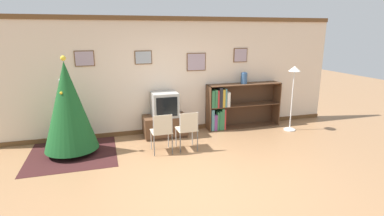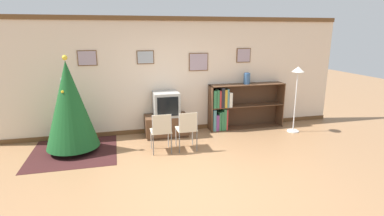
{
  "view_description": "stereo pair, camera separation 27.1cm",
  "coord_description": "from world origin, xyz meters",
  "px_view_note": "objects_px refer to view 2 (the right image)",
  "views": [
    {
      "loc": [
        -1.5,
        -4.33,
        2.37
      ],
      "look_at": [
        0.22,
        1.37,
        0.84
      ],
      "focal_mm": 28.0,
      "sensor_mm": 36.0,
      "label": 1
    },
    {
      "loc": [
        -1.23,
        -4.41,
        2.37
      ],
      "look_at": [
        0.22,
        1.37,
        0.84
      ],
      "focal_mm": 28.0,
      "sensor_mm": 36.0,
      "label": 2
    }
  ],
  "objects_px": {
    "vase": "(247,78)",
    "standing_lamp": "(297,82)",
    "christmas_tree": "(70,105)",
    "tv_console": "(166,125)",
    "television": "(166,104)",
    "folding_chair_right": "(187,128)",
    "folding_chair_left": "(161,130)",
    "bookshelf": "(232,107)"
  },
  "relations": [
    {
      "from": "vase",
      "to": "standing_lamp",
      "type": "bearing_deg",
      "value": -30.09
    },
    {
      "from": "christmas_tree",
      "to": "tv_console",
      "type": "relative_size",
      "value": 1.96
    },
    {
      "from": "tv_console",
      "to": "standing_lamp",
      "type": "distance_m",
      "value": 3.22
    },
    {
      "from": "television",
      "to": "folding_chair_right",
      "type": "distance_m",
      "value": 1.07
    },
    {
      "from": "folding_chair_right",
      "to": "folding_chair_left",
      "type": "bearing_deg",
      "value": 180.0
    },
    {
      "from": "tv_console",
      "to": "vase",
      "type": "bearing_deg",
      "value": 3.07
    },
    {
      "from": "christmas_tree",
      "to": "tv_console",
      "type": "height_order",
      "value": "christmas_tree"
    },
    {
      "from": "tv_console",
      "to": "bookshelf",
      "type": "relative_size",
      "value": 0.52
    },
    {
      "from": "television",
      "to": "bookshelf",
      "type": "height_order",
      "value": "bookshelf"
    },
    {
      "from": "standing_lamp",
      "to": "christmas_tree",
      "type": "bearing_deg",
      "value": -179.93
    },
    {
      "from": "tv_console",
      "to": "folding_chair_right",
      "type": "bearing_deg",
      "value": -75.34
    },
    {
      "from": "christmas_tree",
      "to": "standing_lamp",
      "type": "distance_m",
      "value": 5.02
    },
    {
      "from": "television",
      "to": "bookshelf",
      "type": "relative_size",
      "value": 0.3
    },
    {
      "from": "television",
      "to": "bookshelf",
      "type": "bearing_deg",
      "value": 3.97
    },
    {
      "from": "folding_chair_left",
      "to": "folding_chair_right",
      "type": "distance_m",
      "value": 0.52
    },
    {
      "from": "television",
      "to": "tv_console",
      "type": "bearing_deg",
      "value": 90.0
    },
    {
      "from": "bookshelf",
      "to": "standing_lamp",
      "type": "height_order",
      "value": "standing_lamp"
    },
    {
      "from": "television",
      "to": "folding_chair_left",
      "type": "height_order",
      "value": "television"
    },
    {
      "from": "christmas_tree",
      "to": "television",
      "type": "height_order",
      "value": "christmas_tree"
    },
    {
      "from": "vase",
      "to": "christmas_tree",
      "type": "bearing_deg",
      "value": -171.6
    },
    {
      "from": "christmas_tree",
      "to": "vase",
      "type": "distance_m",
      "value": 4.06
    },
    {
      "from": "television",
      "to": "standing_lamp",
      "type": "relative_size",
      "value": 0.36
    },
    {
      "from": "television",
      "to": "folding_chair_left",
      "type": "distance_m",
      "value": 1.07
    },
    {
      "from": "television",
      "to": "bookshelf",
      "type": "distance_m",
      "value": 1.68
    },
    {
      "from": "folding_chair_left",
      "to": "folding_chair_right",
      "type": "bearing_deg",
      "value": 0.0
    },
    {
      "from": "television",
      "to": "folding_chair_left",
      "type": "xyz_separation_m",
      "value": [
        -0.26,
        -1.0,
        -0.29
      ]
    },
    {
      "from": "folding_chair_left",
      "to": "bookshelf",
      "type": "relative_size",
      "value": 0.43
    },
    {
      "from": "tv_console",
      "to": "vase",
      "type": "relative_size",
      "value": 3.5
    },
    {
      "from": "folding_chair_right",
      "to": "bookshelf",
      "type": "xyz_separation_m",
      "value": [
        1.4,
        1.11,
        0.08
      ]
    },
    {
      "from": "tv_console",
      "to": "television",
      "type": "xyz_separation_m",
      "value": [
        0.0,
        -0.0,
        0.52
      ]
    },
    {
      "from": "folding_chair_right",
      "to": "vase",
      "type": "relative_size",
      "value": 2.92
    },
    {
      "from": "christmas_tree",
      "to": "folding_chair_right",
      "type": "height_order",
      "value": "christmas_tree"
    },
    {
      "from": "vase",
      "to": "standing_lamp",
      "type": "relative_size",
      "value": 0.18
    },
    {
      "from": "standing_lamp",
      "to": "television",
      "type": "bearing_deg",
      "value": 171.12
    },
    {
      "from": "bookshelf",
      "to": "tv_console",
      "type": "bearing_deg",
      "value": -176.12
    },
    {
      "from": "folding_chair_left",
      "to": "folding_chair_right",
      "type": "height_order",
      "value": "same"
    },
    {
      "from": "tv_console",
      "to": "bookshelf",
      "type": "height_order",
      "value": "bookshelf"
    },
    {
      "from": "christmas_tree",
      "to": "vase",
      "type": "xyz_separation_m",
      "value": [
        4.01,
        0.59,
        0.29
      ]
    },
    {
      "from": "christmas_tree",
      "to": "tv_console",
      "type": "xyz_separation_m",
      "value": [
        1.98,
        0.48,
        -0.72
      ]
    },
    {
      "from": "television",
      "to": "folding_chair_right",
      "type": "relative_size",
      "value": 0.7
    },
    {
      "from": "television",
      "to": "vase",
      "type": "xyz_separation_m",
      "value": [
        2.02,
        0.11,
        0.5
      ]
    },
    {
      "from": "christmas_tree",
      "to": "bookshelf",
      "type": "xyz_separation_m",
      "value": [
        3.65,
        0.6,
        -0.42
      ]
    }
  ]
}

